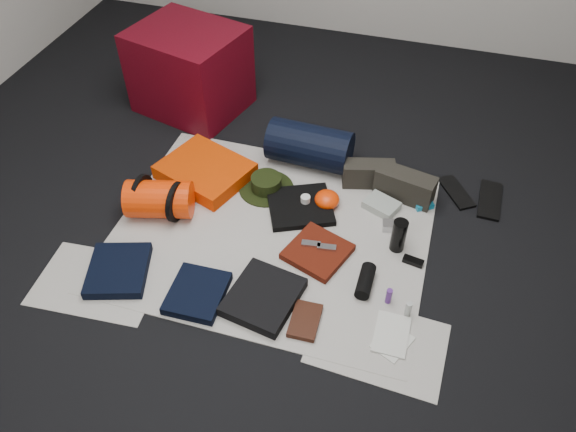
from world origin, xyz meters
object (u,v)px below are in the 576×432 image
(compact_camera, at_px, (393,226))
(paperback_book, at_px, (305,321))
(red_cabinet, at_px, (190,70))
(stuff_sack, at_px, (159,199))
(water_bottle, at_px, (399,236))
(navy_duffel, at_px, (310,146))
(sleeping_pad, at_px, (205,171))

(compact_camera, distance_m, paperback_book, 0.75)
(red_cabinet, height_order, stuff_sack, red_cabinet)
(paperback_book, bearing_deg, stuff_sack, 151.72)
(water_bottle, bearing_deg, stuff_sack, -175.09)
(water_bottle, bearing_deg, red_cabinet, 149.15)
(navy_duffel, height_order, paperback_book, navy_duffel)
(navy_duffel, relative_size, compact_camera, 4.54)
(red_cabinet, bearing_deg, stuff_sack, -61.89)
(sleeping_pad, height_order, paperback_book, sleeping_pad)
(stuff_sack, relative_size, compact_camera, 3.26)
(sleeping_pad, height_order, stuff_sack, stuff_sack)
(sleeping_pad, distance_m, paperback_book, 1.14)
(water_bottle, bearing_deg, navy_duffel, 138.73)
(sleeping_pad, distance_m, navy_duffel, 0.61)
(sleeping_pad, xyz_separation_m, navy_duffel, (0.54, 0.29, 0.08))
(stuff_sack, bearing_deg, navy_duffel, 44.34)
(sleeping_pad, distance_m, stuff_sack, 0.36)
(red_cabinet, xyz_separation_m, sleeping_pad, (0.35, -0.65, -0.22))
(stuff_sack, xyz_separation_m, navy_duffel, (0.65, 0.63, 0.02))
(sleeping_pad, distance_m, water_bottle, 1.16)
(navy_duffel, bearing_deg, sleeping_pad, -148.61)
(stuff_sack, xyz_separation_m, paperback_book, (0.92, -0.46, -0.09))
(compact_camera, height_order, paperback_book, compact_camera)
(water_bottle, height_order, paperback_book, water_bottle)
(sleeping_pad, bearing_deg, water_bottle, -11.67)
(water_bottle, height_order, compact_camera, water_bottle)
(stuff_sack, bearing_deg, sleeping_pad, 71.78)
(red_cabinet, height_order, sleeping_pad, red_cabinet)
(paperback_book, bearing_deg, navy_duffel, 102.18)
(sleeping_pad, relative_size, compact_camera, 4.48)
(stuff_sack, height_order, navy_duffel, navy_duffel)
(sleeping_pad, xyz_separation_m, water_bottle, (1.13, -0.23, 0.05))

